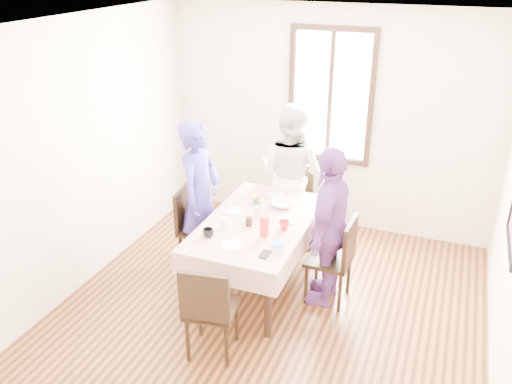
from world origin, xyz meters
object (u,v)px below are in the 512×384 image
Objects in this scene: chair_left at (200,229)px; person_left at (200,197)px; chair_right at (329,259)px; chair_near at (212,308)px; person_right at (329,227)px; person_far at (291,175)px; dining_table at (258,254)px; chair_far at (291,205)px.

person_left is at bearing 81.53° from chair_left.
chair_left and chair_right have the same top height.
chair_left is 1.43m from chair_near.
chair_left is 1.50m from person_right.
person_far is at bearing -142.08° from person_right.
chair_left is 1.00× the size of chair_right.
dining_table is at bearing 95.97° from chair_right.
person_right is at bearing 128.06° from chair_far.
person_left is at bearing 88.29° from chair_right.
person_far reaches higher than chair_right.
person_right reaches higher than dining_table.
person_far reaches higher than person_left.
chair_near is at bearing -90.00° from dining_table.
dining_table is 1.72× the size of chair_far.
chair_near is 0.54× the size of person_left.
chair_left and chair_near have the same top height.
person_right is at bearing 140.27° from person_far.
chair_left is 1.23m from person_far.
person_left is (-0.72, -0.93, 0.38)m from chair_far.
chair_far is 0.54× the size of person_left.
person_right is at bearing 3.92° from dining_table.
chair_right is 1.26m from chair_far.
person_left is (-0.72, 1.22, 0.38)m from chair_near.
person_far is (0.00, 2.13, 0.39)m from chair_near.
person_left is 1.43m from person_right.
dining_table is 0.74m from chair_right.
chair_far is 2.15m from chair_near.
chair_near is at bearing -148.61° from person_left.
person_left is at bearing 111.40° from chair_near.
person_far is (0.73, 0.91, 0.39)m from chair_left.
chair_right is 1.50m from person_left.
person_far is (0.00, -0.02, 0.39)m from chair_far.
person_right is (1.45, -0.10, 0.36)m from chair_left.
chair_left is at bearing 88.34° from chair_right.
chair_left is 1.19m from chair_far.
person_left is at bearing 168.39° from dining_table.
dining_table is 0.75m from chair_left.
chair_near is 1.47m from person_left.
person_left reaches higher than dining_table.
chair_right and chair_far have the same top height.
chair_left is 0.54× the size of person_far.
person_left is 0.99× the size of person_far.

